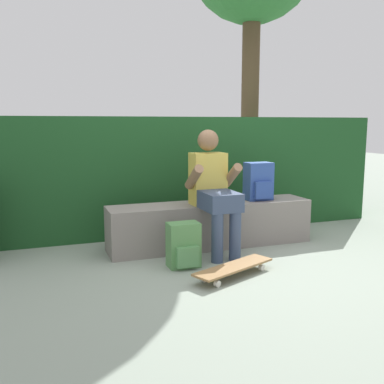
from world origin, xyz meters
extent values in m
plane|color=gray|center=(0.00, 0.00, 0.00)|extent=(24.00, 24.00, 0.00)
cube|color=gray|center=(0.00, 0.35, 0.23)|extent=(2.14, 0.43, 0.46)
cube|color=gold|center=(-0.07, 0.29, 0.72)|extent=(0.34, 0.22, 0.52)
sphere|color=#8C6647|center=(-0.07, 0.29, 1.10)|extent=(0.21, 0.21, 0.21)
cube|color=#384766|center=(-0.07, -0.02, 0.54)|extent=(0.32, 0.40, 0.17)
cylinder|color=#384766|center=(-0.16, -0.17, 0.23)|extent=(0.11, 0.11, 0.46)
cylinder|color=#384766|center=(0.02, -0.17, 0.23)|extent=(0.11, 0.11, 0.46)
cylinder|color=#8C6647|center=(-0.27, 0.15, 0.76)|extent=(0.09, 0.33, 0.27)
cylinder|color=#8C6647|center=(0.13, 0.15, 0.76)|extent=(0.09, 0.33, 0.27)
cube|color=olive|center=(-0.17, -0.57, 0.08)|extent=(0.81, 0.50, 0.02)
cylinder|color=silver|center=(0.06, -0.39, 0.03)|extent=(0.06, 0.05, 0.05)
cylinder|color=silver|center=(0.11, -0.52, 0.03)|extent=(0.06, 0.05, 0.05)
cylinder|color=silver|center=(-0.46, -0.61, 0.03)|extent=(0.06, 0.05, 0.05)
cylinder|color=silver|center=(-0.40, -0.75, 0.03)|extent=(0.06, 0.05, 0.05)
cube|color=#2D4C99|center=(0.54, 0.35, 0.66)|extent=(0.28, 0.18, 0.40)
cube|color=#294695|center=(0.54, 0.23, 0.58)|extent=(0.20, 0.05, 0.18)
cube|color=#51894C|center=(-0.49, -0.18, 0.20)|extent=(0.28, 0.18, 0.40)
cube|color=#569256|center=(-0.49, -0.30, 0.12)|extent=(0.20, 0.05, 0.18)
cube|color=#1B4820|center=(-0.27, 1.21, 0.67)|extent=(5.39, 0.65, 1.34)
cylinder|color=brown|center=(1.34, 2.12, 1.64)|extent=(0.26, 0.26, 3.28)
camera|label=1|loc=(-1.70, -3.75, 1.27)|focal=40.87mm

